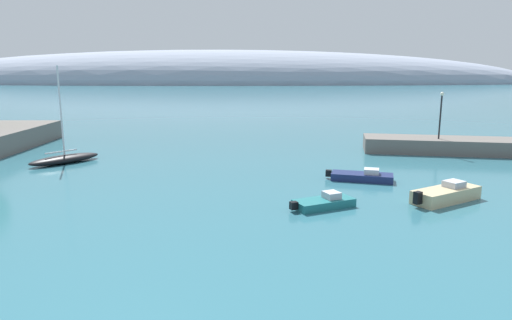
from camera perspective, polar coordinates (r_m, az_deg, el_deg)
breakwater_rocks at (r=50.72m, az=27.77°, el=1.49°), size 25.52×8.72×1.48m
distant_ridge at (r=258.36m, az=-5.35°, el=9.59°), size 361.01×70.84×36.63m
sailboat_black_mid_mooring at (r=44.12m, az=-22.94°, el=0.22°), size 5.59×6.05×8.62m
motorboat_teal_foreground at (r=28.19m, az=8.53°, el=-5.30°), size 4.21×3.00×0.91m
motorboat_sand_alongside_breakwater at (r=31.52m, az=22.79°, el=-3.98°), size 5.15×4.00×1.25m
motorboat_navy_outer at (r=35.30m, az=13.21°, el=-2.02°), size 5.11×2.81×0.96m
harbor_lamp_post at (r=48.29m, az=22.22°, el=5.79°), size 0.36×0.36×4.62m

